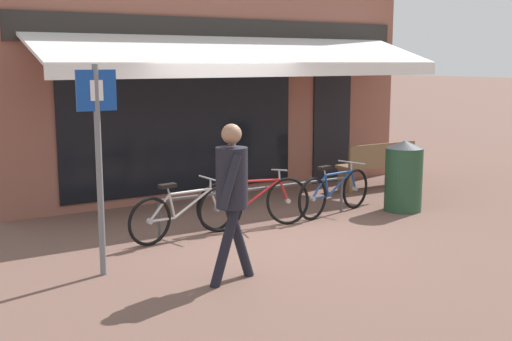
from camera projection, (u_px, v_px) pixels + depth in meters
The scene contains 10 objects.
ground_plane at pixel (271, 235), 8.84m from camera, with size 160.00×160.00×0.00m, color brown.
shop_front at pixel (189, 52), 12.40m from camera, with size 7.84×4.54×5.11m.
bike_rack_rail at pixel (258, 194), 9.31m from camera, with size 3.23×0.04×0.57m.
bicycle_silver at pixel (184, 213), 8.64m from camera, with size 1.74×0.52×0.79m.
bicycle_red at pixel (254, 202), 9.21m from camera, with size 1.76×0.52×0.85m.
bicycle_blue at pixel (335, 192), 10.01m from camera, with size 1.71×0.58×0.80m.
pedestrian_adult at pixel (232, 185), 6.82m from camera, with size 0.62×0.52×1.74m.
litter_bin at pixel (404, 176), 10.23m from camera, with size 0.60×0.60×1.13m.
parking_sign at pixel (98, 148), 6.97m from camera, with size 0.44×0.07×2.34m.
park_bench at pixel (378, 164), 12.05m from camera, with size 1.60×0.45×0.87m.
Camera 1 is at (-4.74, -7.14, 2.36)m, focal length 45.00 mm.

